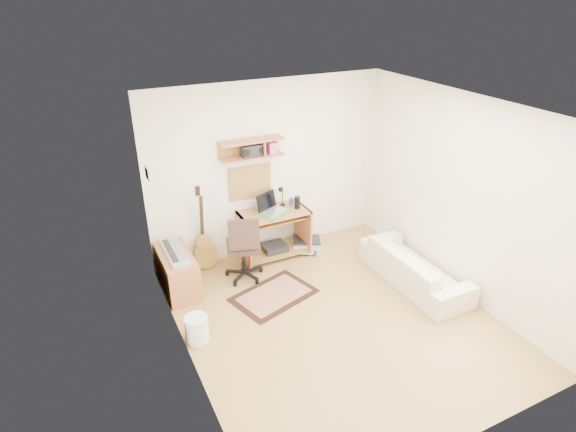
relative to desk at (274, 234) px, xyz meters
name	(u,v)px	position (x,y,z in m)	size (l,w,h in m)	color
floor	(336,320)	(0.05, -1.73, -0.38)	(3.60, 4.00, 0.01)	#B18549
ceiling	(348,111)	(0.05, -1.73, 2.23)	(3.60, 4.00, 0.01)	white
back_wall	(268,170)	(0.05, 0.28, 0.93)	(3.60, 0.01, 2.60)	white
left_wall	(183,265)	(-1.76, -1.73, 0.93)	(0.01, 4.00, 2.60)	white
right_wall	(462,198)	(1.85, -1.73, 0.93)	(0.01, 4.00, 2.60)	white
wall_shelf	(252,149)	(-0.25, 0.15, 1.32)	(0.90, 0.25, 0.26)	#B66B40
cork_board	(250,182)	(-0.25, 0.25, 0.79)	(0.64, 0.03, 0.49)	tan
wall_photo	(147,174)	(-1.74, -0.23, 1.34)	(0.02, 0.20, 0.15)	#4C8CBF
desk	(274,234)	(0.00, 0.00, 0.00)	(1.00, 0.55, 0.75)	#B66B40
laptop	(273,204)	(-0.02, -0.02, 0.51)	(0.37, 0.37, 0.28)	silver
speaker	(297,203)	(0.36, -0.05, 0.47)	(0.08, 0.08, 0.19)	black
desk_lamp	(283,195)	(0.21, 0.14, 0.54)	(0.11, 0.11, 0.32)	black
pencil_cup	(291,201)	(0.34, 0.10, 0.43)	(0.08, 0.08, 0.11)	#34409E
boombox	(253,150)	(-0.24, 0.15, 1.30)	(0.31, 0.14, 0.16)	black
rug	(274,295)	(-0.44, -0.93, -0.37)	(1.06, 0.71, 0.01)	tan
task_chair	(243,246)	(-0.62, -0.33, 0.13)	(0.51, 0.51, 1.01)	#35241F
cabinet	(177,272)	(-1.53, -0.22, -0.10)	(0.40, 0.90, 0.55)	#B66B40
music_keyboard	(175,252)	(-1.53, -0.22, 0.21)	(0.23, 0.73, 0.06)	#B2B5BA
guitar	(204,230)	(-1.03, 0.13, 0.25)	(0.33, 0.21, 1.25)	#AA7E34
waste_basket	(197,329)	(-1.60, -1.33, -0.21)	(0.27, 0.27, 0.33)	white
printer	(307,244)	(0.54, -0.03, -0.29)	(0.43, 0.34, 0.16)	#A5A8AA
sofa	(415,262)	(1.43, -1.50, -0.04)	(1.72, 0.50, 0.67)	beige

